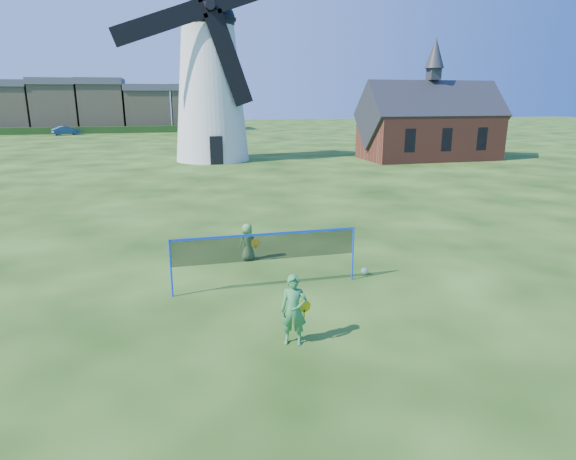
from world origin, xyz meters
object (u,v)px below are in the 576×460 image
Objects in this scene: windmill at (210,82)px; play_ball at (365,271)px; car_right at (66,131)px; badminton_net at (266,248)px; chapel at (430,126)px; player_boy at (248,242)px; player_girl at (294,310)px.

windmill is 29.38m from play_ball.
car_right is (-17.36, 34.62, -5.71)m from windmill.
car_right is at bearing 116.63° from windmill.
badminton_net is 65.53m from car_right.
play_ball is at bearing -123.22° from chapel.
player_boy is at bearing 169.69° from car_right.
badminton_net is at bearing 69.30° from player_boy.
badminton_net is (-19.41, -25.34, -1.62)m from chapel.
player_boy is 0.32× the size of car_right.
player_girl is (-0.08, -3.20, -0.38)m from badminton_net.
chapel is (17.96, -3.61, -3.57)m from windmill.
badminton_net reaches higher than player_boy.
play_ball is 66.07m from car_right.
windmill is at bearing -178.19° from car_right.
car_right is (-15.91, 63.57, -0.52)m from badminton_net.
badminton_net reaches higher than play_ball.
chapel is at bearing 76.21° from player_girl.
player_girl is at bearing -91.36° from badminton_net.
badminton_net is 3.22m from player_girl.
play_ball is at bearing -86.92° from windmill.
chapel is 30.08m from play_ball.
windmill reaches higher than badminton_net.
play_ball is at bearing 171.81° from car_right.
play_ball is (1.54, -28.68, -6.22)m from windmill.
badminton_net is 22.95× the size of play_ball.
player_girl is at bearing -124.33° from chapel.
chapel is at bearing 52.54° from badminton_net.
badminton_net is at bearing 109.19° from player_girl.
windmill reaches higher than car_right.
windmill is 5.04× the size of car_right.
badminton_net is 3.32× the size of player_girl.
windmill reaches higher than player_boy.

